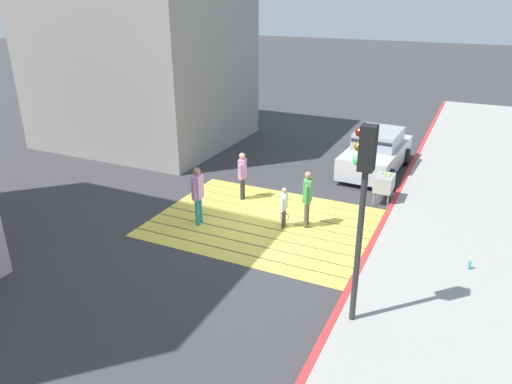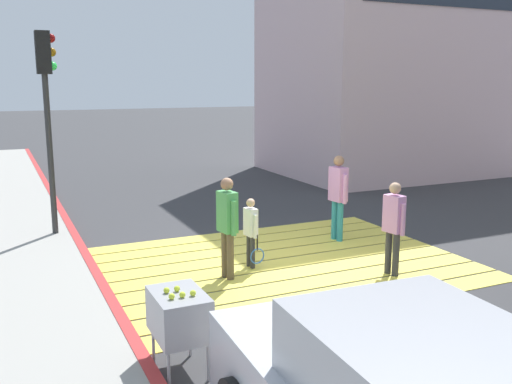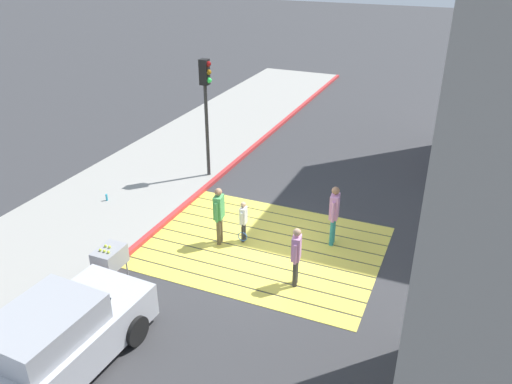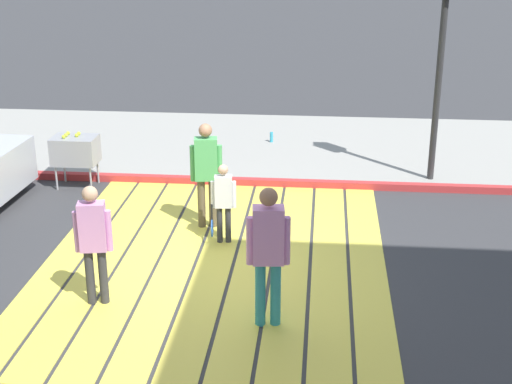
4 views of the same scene
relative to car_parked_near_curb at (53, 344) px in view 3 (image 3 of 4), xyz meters
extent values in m
plane|color=#38383A|center=(2.00, 5.92, -0.73)|extent=(120.00, 120.00, 0.00)
cube|color=#EAD64C|center=(2.00, 3.72, -0.73)|extent=(6.40, 0.50, 0.01)
cube|color=#EAD64C|center=(2.00, 4.27, -0.73)|extent=(6.40, 0.50, 0.01)
cube|color=#EAD64C|center=(2.00, 4.82, -0.73)|extent=(6.40, 0.50, 0.01)
cube|color=#EAD64C|center=(2.00, 5.37, -0.73)|extent=(6.40, 0.50, 0.01)
cube|color=#EAD64C|center=(2.00, 5.92, -0.73)|extent=(6.40, 0.50, 0.01)
cube|color=#EAD64C|center=(2.00, 6.47, -0.73)|extent=(6.40, 0.50, 0.01)
cube|color=#EAD64C|center=(2.00, 7.02, -0.73)|extent=(6.40, 0.50, 0.01)
cube|color=#EAD64C|center=(2.00, 7.57, -0.73)|extent=(6.40, 0.50, 0.01)
cube|color=#EAD64C|center=(2.00, 8.12, -0.73)|extent=(6.40, 0.50, 0.01)
cube|color=#9E9B93|center=(-3.60, 5.92, -0.67)|extent=(4.80, 40.00, 0.12)
cube|color=#BC3333|center=(-1.25, 5.92, -0.67)|extent=(0.16, 40.00, 0.13)
cube|color=silver|center=(0.00, 0.03, -0.14)|extent=(2.00, 4.38, 0.80)
cube|color=#A0A2A9|center=(-0.01, -0.12, 0.54)|extent=(1.62, 2.13, 0.60)
cube|color=#1E2833|center=(0.04, 0.80, 0.48)|extent=(1.49, 0.40, 0.49)
cylinder|color=black|center=(0.94, 1.32, -0.40)|extent=(0.25, 0.67, 0.66)
cylinder|color=black|center=(-0.82, 1.40, -0.40)|extent=(0.25, 0.67, 0.66)
cylinder|color=#2D2D2D|center=(-1.60, 9.43, 0.97)|extent=(0.12, 0.12, 3.40)
cube|color=black|center=(-1.60, 9.43, 3.09)|extent=(0.28, 0.28, 0.84)
sphere|color=maroon|center=(-1.44, 9.43, 3.37)|extent=(0.18, 0.18, 0.18)
sphere|color=#956310|center=(-1.44, 9.43, 3.10)|extent=(0.18, 0.18, 0.18)
sphere|color=#35FF59|center=(-1.44, 9.43, 2.83)|extent=(0.18, 0.18, 0.18)
cube|color=#99999E|center=(-0.90, 2.93, -0.03)|extent=(0.56, 0.80, 0.50)
cylinder|color=#99999E|center=(-0.67, 3.25, -0.51)|extent=(0.04, 0.04, 0.45)
cylinder|color=#99999E|center=(-1.12, 3.25, -0.51)|extent=(0.04, 0.04, 0.45)
cylinder|color=#99999E|center=(-0.67, 2.61, -0.51)|extent=(0.04, 0.04, 0.45)
cylinder|color=#99999E|center=(-1.12, 2.61, -0.51)|extent=(0.04, 0.04, 0.45)
sphere|color=#CCE033|center=(-1.02, 2.78, 0.25)|extent=(0.07, 0.07, 0.07)
sphere|color=#CCE033|center=(-0.90, 2.78, 0.25)|extent=(0.07, 0.07, 0.07)
sphere|color=#CCE033|center=(-0.78, 2.78, 0.25)|extent=(0.07, 0.07, 0.07)
sphere|color=#CCE033|center=(-1.02, 2.98, 0.25)|extent=(0.07, 0.07, 0.07)
sphere|color=#CCE033|center=(-0.90, 2.98, 0.25)|extent=(0.07, 0.07, 0.07)
cylinder|color=#33A5BF|center=(-3.69, 6.32, -0.50)|extent=(0.07, 0.07, 0.22)
cylinder|color=brown|center=(0.76, 5.70, -0.33)|extent=(0.12, 0.12, 0.81)
cylinder|color=brown|center=(0.78, 5.53, -0.33)|extent=(0.12, 0.12, 0.81)
cube|color=#4CA559|center=(0.77, 5.62, 0.42)|extent=(0.27, 0.38, 0.68)
sphere|color=#9E7051|center=(0.77, 5.62, 0.88)|extent=(0.21, 0.21, 0.21)
cylinder|color=#4CA559|center=(0.74, 5.82, 0.35)|extent=(0.09, 0.09, 0.57)
cylinder|color=#4CA559|center=(0.80, 5.41, 0.35)|extent=(0.09, 0.09, 0.57)
cylinder|color=teal|center=(3.69, 6.91, -0.31)|extent=(0.13, 0.13, 0.84)
cylinder|color=teal|center=(3.71, 6.73, -0.31)|extent=(0.13, 0.13, 0.84)
cube|color=#D18CC6|center=(3.70, 6.82, 0.46)|extent=(0.27, 0.39, 0.70)
sphere|color=#9E7051|center=(3.70, 6.82, 0.94)|extent=(0.22, 0.22, 0.22)
cylinder|color=#D18CC6|center=(3.68, 7.03, 0.39)|extent=(0.09, 0.09, 0.60)
cylinder|color=#D18CC6|center=(3.73, 6.61, 0.39)|extent=(0.09, 0.09, 0.60)
cylinder|color=#333338|center=(3.36, 4.68, -0.35)|extent=(0.11, 0.11, 0.76)
cylinder|color=#333338|center=(3.39, 4.52, -0.35)|extent=(0.11, 0.11, 0.76)
cube|color=#D18CC6|center=(3.38, 4.60, 0.34)|extent=(0.26, 0.36, 0.63)
sphere|color=tan|center=(3.38, 4.60, 0.78)|extent=(0.20, 0.20, 0.20)
cylinder|color=#D18CC6|center=(3.34, 4.79, 0.28)|extent=(0.08, 0.08, 0.54)
cylinder|color=#D18CC6|center=(3.41, 4.41, 0.28)|extent=(0.08, 0.08, 0.54)
cylinder|color=#333338|center=(1.34, 6.03, -0.44)|extent=(0.09, 0.09, 0.59)
cylinder|color=#333338|center=(1.36, 5.90, -0.44)|extent=(0.09, 0.09, 0.59)
cube|color=white|center=(1.35, 5.96, 0.10)|extent=(0.18, 0.27, 0.49)
sphere|color=tan|center=(1.35, 5.96, 0.45)|extent=(0.15, 0.15, 0.15)
cylinder|color=white|center=(1.34, 6.12, 0.05)|extent=(0.06, 0.06, 0.42)
cylinder|color=white|center=(1.37, 5.80, 0.05)|extent=(0.06, 0.06, 0.42)
cylinder|color=black|center=(1.40, 5.79, -0.23)|extent=(0.03, 0.03, 0.28)
torus|color=blue|center=(1.40, 5.79, -0.48)|extent=(0.28, 0.05, 0.28)
camera|label=1|loc=(-3.28, 17.66, 5.66)|focal=33.63mm
camera|label=2|loc=(-2.62, -2.87, 2.53)|focal=39.94mm
camera|label=3|loc=(6.62, -5.44, 7.05)|focal=36.10mm
camera|label=4|loc=(11.55, 7.41, 3.94)|focal=51.60mm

